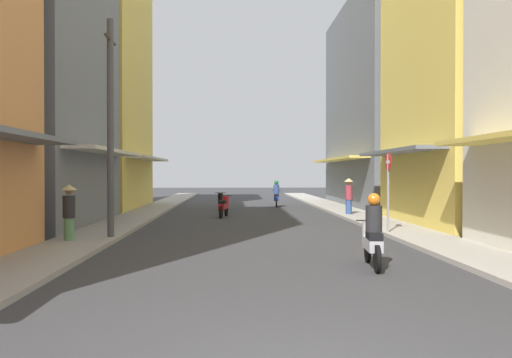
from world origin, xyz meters
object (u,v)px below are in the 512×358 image
object	(u,v)px
pedestrian_foreground	(349,195)
utility_pole	(110,128)
motorbike_red	(224,206)
pedestrian_crossing	(69,211)
motorbike_black	(222,201)
motorbike_blue	(276,195)
street_sign_no_entry	(388,182)
motorbike_silver	(372,234)

from	to	relation	value
pedestrian_foreground	utility_pole	size ratio (longest dim) A/B	0.27
motorbike_red	pedestrian_crossing	xyz separation A→B (m)	(-4.14, -9.08, 0.45)
motorbike_red	motorbike_black	bearing A→B (deg)	92.35
pedestrian_foreground	pedestrian_crossing	world-z (taller)	pedestrian_foreground
pedestrian_foreground	motorbike_blue	bearing A→B (deg)	110.91
pedestrian_foreground	street_sign_no_entry	world-z (taller)	street_sign_no_entry
pedestrian_foreground	motorbike_red	bearing A→B (deg)	179.80
motorbike_black	pedestrian_foreground	xyz separation A→B (m)	(5.91, -4.65, 0.49)
utility_pole	motorbike_blue	bearing A→B (deg)	68.30
pedestrian_foreground	pedestrian_crossing	size ratio (longest dim) A/B	1.05
motorbike_silver	motorbike_red	world-z (taller)	motorbike_silver
motorbike_red	pedestrian_foreground	distance (m)	5.74
motorbike_silver	pedestrian_foreground	distance (m)	13.20
street_sign_no_entry	motorbike_red	bearing A→B (deg)	125.89
utility_pole	street_sign_no_entry	size ratio (longest dim) A/B	2.46
pedestrian_crossing	street_sign_no_entry	size ratio (longest dim) A/B	0.64
motorbike_silver	motorbike_black	xyz separation A→B (m)	(-3.57, 17.64, -0.20)
motorbike_black	motorbike_red	world-z (taller)	same
motorbike_black	pedestrian_crossing	size ratio (longest dim) A/B	1.07
pedestrian_crossing	motorbike_black	bearing A→B (deg)	73.92
motorbike_black	street_sign_no_entry	world-z (taller)	street_sign_no_entry
motorbike_black	motorbike_red	xyz separation A→B (m)	(0.19, -4.63, 0.00)
utility_pole	street_sign_no_entry	xyz separation A→B (m)	(8.54, 0.86, -1.62)
motorbike_blue	motorbike_black	distance (m)	4.06
motorbike_red	utility_pole	bearing A→B (deg)	-111.01
motorbike_silver	utility_pole	world-z (taller)	utility_pole
pedestrian_crossing	utility_pole	size ratio (longest dim) A/B	0.26
pedestrian_foreground	utility_pole	world-z (taller)	utility_pole
motorbike_blue	street_sign_no_entry	bearing A→B (deg)	-80.68
motorbike_red	street_sign_no_entry	xyz separation A→B (m)	(5.36, -7.41, 1.21)
motorbike_silver	utility_pole	size ratio (longest dim) A/B	0.28
motorbike_black	street_sign_no_entry	xyz separation A→B (m)	(5.55, -12.04, 1.21)
motorbike_silver	pedestrian_foreground	bearing A→B (deg)	79.79
motorbike_silver	street_sign_no_entry	distance (m)	6.03
motorbike_red	utility_pole	distance (m)	9.30
motorbike_black	pedestrian_foreground	world-z (taller)	pedestrian_foreground
motorbike_blue	motorbike_black	bearing A→B (deg)	-141.15
pedestrian_foreground	street_sign_no_entry	size ratio (longest dim) A/B	0.67
motorbike_silver	motorbike_black	world-z (taller)	motorbike_silver
motorbike_blue	street_sign_no_entry	world-z (taller)	street_sign_no_entry
pedestrian_crossing	street_sign_no_entry	bearing A→B (deg)	9.96
motorbike_red	motorbike_silver	bearing A→B (deg)	-75.45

